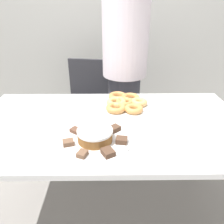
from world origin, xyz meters
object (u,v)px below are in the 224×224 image
office_chair_left (86,109)px  plate_donuts (125,105)px  plate_cake (95,141)px  frosted_cake (95,135)px  person_standing (125,69)px

office_chair_left → plate_donuts: 0.82m
office_chair_left → plate_donuts: bearing=-53.1°
office_chair_left → plate_cake: (0.16, -1.07, 0.36)m
office_chair_left → plate_cake: 1.14m
plate_donuts → frosted_cake: size_ratio=2.03×
frosted_cake → office_chair_left: bearing=98.7°
person_standing → plate_donuts: bearing=-93.4°
person_standing → frosted_cake: bearing=-102.5°
plate_donuts → frosted_cake: 0.44m
plate_donuts → frosted_cake: (-0.17, -0.41, 0.03)m
person_standing → frosted_cake: (-0.20, -0.90, -0.06)m
plate_cake → plate_donuts: (0.17, 0.41, -0.00)m
office_chair_left → plate_donuts: office_chair_left is taller
plate_donuts → frosted_cake: frosted_cake is taller
person_standing → office_chair_left: person_standing is taller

